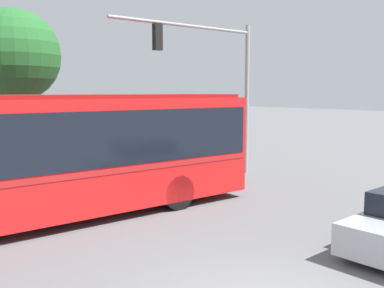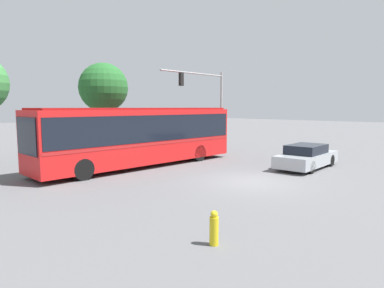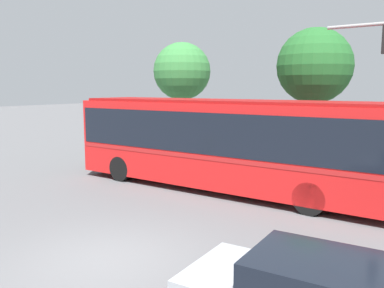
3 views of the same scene
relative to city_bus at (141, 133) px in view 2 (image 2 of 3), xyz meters
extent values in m
plane|color=#5B5B5E|center=(0.91, -6.82, -1.88)|extent=(140.00, 140.00, 0.00)
cube|color=red|center=(0.01, 0.00, -0.15)|extent=(12.29, 2.69, 2.95)
cube|color=black|center=(0.01, 0.00, 0.32)|extent=(12.05, 2.73, 1.42)
cube|color=#B21E1E|center=(0.01, 0.00, -0.51)|extent=(12.17, 2.72, 0.14)
cube|color=black|center=(-6.14, 0.07, 0.20)|extent=(0.08, 2.17, 1.65)
cube|color=maroon|center=(0.01, 0.00, 1.37)|extent=(11.80, 2.48, 0.10)
cylinder|color=black|center=(-4.17, -1.08, -1.38)|extent=(1.00, 0.31, 1.00)
cylinder|color=black|center=(-4.15, 1.17, -1.38)|extent=(1.00, 0.31, 1.00)
cylinder|color=black|center=(3.56, -1.17, -1.38)|extent=(1.00, 0.31, 1.00)
cylinder|color=black|center=(3.58, 1.09, -1.38)|extent=(1.00, 0.31, 1.00)
cube|color=#9EA3A8|center=(5.91, -7.07, -1.38)|extent=(4.77, 2.03, 0.64)
cube|color=black|center=(5.79, -7.08, -0.82)|extent=(2.42, 1.71, 0.48)
cylinder|color=black|center=(7.32, -6.21, -1.55)|extent=(0.67, 0.25, 0.66)
cylinder|color=black|center=(7.40, -7.80, -1.55)|extent=(0.67, 0.25, 0.66)
cylinder|color=black|center=(4.46, -6.34, -1.55)|extent=(0.67, 0.25, 0.66)
cylinder|color=black|center=(4.54, -7.94, -1.55)|extent=(0.67, 0.25, 0.66)
cylinder|color=gray|center=(9.36, 1.76, 1.16)|extent=(0.18, 0.18, 6.07)
cylinder|color=gray|center=(6.18, 1.76, 3.88)|extent=(6.35, 0.12, 0.12)
cube|color=black|center=(4.91, 1.76, 3.38)|extent=(0.30, 0.22, 0.90)
cylinder|color=red|center=(4.91, 1.88, 3.68)|extent=(0.18, 0.02, 0.18)
cylinder|color=yellow|center=(4.91, 1.88, 3.38)|extent=(0.18, 0.02, 0.18)
cylinder|color=green|center=(4.91, 1.88, 3.08)|extent=(0.18, 0.02, 0.18)
cube|color=#286028|center=(3.99, 3.69, -1.30)|extent=(9.83, 1.52, 1.16)
cube|color=#CC3351|center=(3.99, 3.69, -0.50)|extent=(9.63, 1.45, 0.44)
cylinder|color=brown|center=(1.30, 5.89, -0.14)|extent=(0.37, 0.37, 3.48)
sphere|color=#236028|center=(1.30, 5.89, 2.84)|extent=(3.42, 3.42, 3.42)
cylinder|color=gold|center=(-5.61, -10.11, -1.53)|extent=(0.22, 0.22, 0.70)
sphere|color=gold|center=(-5.61, -10.11, -1.11)|extent=(0.18, 0.18, 0.18)
camera|label=1|loc=(-3.82, -11.06, 1.50)|focal=40.94mm
camera|label=2|loc=(-11.63, -15.15, 1.45)|focal=31.42mm
camera|label=3|loc=(7.17, -12.67, 1.86)|focal=37.80mm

